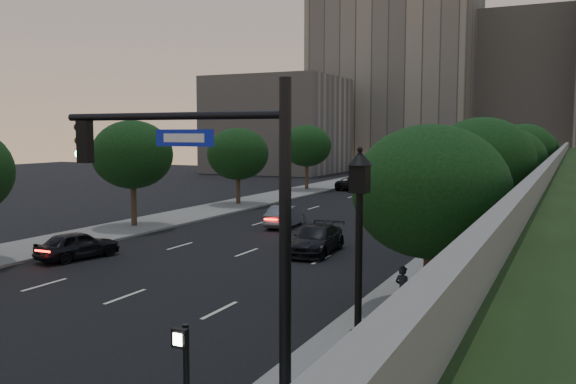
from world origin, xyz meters
The scene contains 27 objects.
ground centered at (0.00, 0.00, 0.00)m, with size 160.00×160.00×0.00m, color black.
road_surface centered at (0.00, 30.00, 0.01)m, with size 16.00×140.00×0.02m, color black.
sidewalk_right centered at (10.25, 30.00, 0.07)m, with size 4.50×140.00×0.15m, color slate.
sidewalk_left centered at (-10.25, 30.00, 0.07)m, with size 4.50×140.00×0.15m, color slate.
parapet_wall centered at (13.50, 28.00, 4.35)m, with size 0.35×90.00×0.70m, color slate.
office_block_left centered at (-14.00, 92.00, 16.00)m, with size 26.00×20.00×32.00m, color gray.
office_block_mid centered at (6.00, 102.00, 13.00)m, with size 22.00×18.00×26.00m, color #A4A097.
office_block_filler centered at (-26.00, 70.00, 7.00)m, with size 18.00×16.00×14.00m, color #A4A097.
tree_right_a centered at (10.30, 8.00, 4.02)m, with size 5.20×5.20×6.24m.
tree_right_b centered at (10.30, 20.00, 4.52)m, with size 5.20×5.20×6.74m.
tree_right_c centered at (10.30, 33.00, 4.02)m, with size 5.20×5.20×6.24m.
tree_right_d centered at (10.30, 47.00, 4.52)m, with size 5.20×5.20×6.74m.
tree_right_e centered at (10.30, 62.00, 4.02)m, with size 5.20×5.20×6.24m.
tree_left_b centered at (-10.30, 18.00, 4.58)m, with size 5.00×5.00×6.71m.
tree_left_c centered at (-10.30, 31.00, 4.21)m, with size 5.00×5.00×6.34m.
tree_left_d centered at (-10.30, 45.00, 4.58)m, with size 5.00×5.00×6.71m.
traffic_signal_mast centered at (8.48, -1.54, 3.67)m, with size 5.68×0.56×7.00m.
street_lamp centered at (9.86, 2.04, 2.63)m, with size 0.64×0.64×5.62m.
pedestrian_signal centered at (8.31, -3.15, 1.57)m, with size 0.30×0.33×2.50m.
sedan_near_left centered at (-6.51, 9.34, 0.67)m, with size 1.59×3.95×1.35m, color black.
sedan_mid_left centered at (-1.84, 22.36, 0.69)m, with size 1.47×4.21×1.39m, color slate.
sedan_far_left centered at (-6.32, 47.78, 0.66)m, with size 2.20×4.77×1.32m, color black.
sedan_near_right centered at (3.13, 15.37, 0.69)m, with size 1.93×4.75×1.38m, color black.
sedan_far_right centered at (6.63, 34.36, 0.76)m, with size 1.80×4.48×1.53m, color #55575B.
pedestrian_a centered at (9.71, 6.92, 0.92)m, with size 0.56×0.37×1.55m, color black.
pedestrian_b centered at (11.48, 9.44, 0.92)m, with size 0.75×0.59×1.55m, color black.
pedestrian_c centered at (10.58, 12.10, 0.92)m, with size 0.90×0.37×1.53m, color black.
Camera 1 is at (14.59, -12.00, 5.97)m, focal length 38.00 mm.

